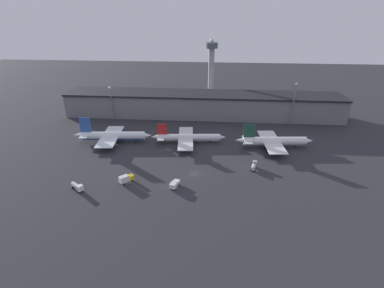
{
  "coord_description": "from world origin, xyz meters",
  "views": [
    {
      "loc": [
        8.7,
        -119.66,
        70.98
      ],
      "look_at": [
        -2.61,
        19.71,
        6.0
      ],
      "focal_mm": 28.0,
      "sensor_mm": 36.0,
      "label": 1
    }
  ],
  "objects_px": {
    "airplane_2": "(274,141)",
    "service_vehicle_1": "(254,166)",
    "control_tower": "(211,67)",
    "airplane_0": "(112,136)",
    "service_vehicle_2": "(126,179)",
    "service_vehicle_3": "(77,186)",
    "airplane_1": "(188,138)",
    "service_vehicle_0": "(175,184)"
  },
  "relations": [
    {
      "from": "service_vehicle_1",
      "to": "control_tower",
      "type": "bearing_deg",
      "value": 27.67
    },
    {
      "from": "airplane_2",
      "to": "control_tower",
      "type": "distance_m",
      "value": 91.77
    },
    {
      "from": "airplane_2",
      "to": "service_vehicle_0",
      "type": "height_order",
      "value": "airplane_2"
    },
    {
      "from": "service_vehicle_3",
      "to": "control_tower",
      "type": "height_order",
      "value": "control_tower"
    },
    {
      "from": "airplane_1",
      "to": "service_vehicle_2",
      "type": "xyz_separation_m",
      "value": [
        -23.21,
        -43.79,
        -1.34
      ]
    },
    {
      "from": "service_vehicle_0",
      "to": "airplane_0",
      "type": "bearing_deg",
      "value": 60.08
    },
    {
      "from": "airplane_1",
      "to": "service_vehicle_3",
      "type": "distance_m",
      "value": 66.3
    },
    {
      "from": "airplane_2",
      "to": "service_vehicle_1",
      "type": "xyz_separation_m",
      "value": [
        -13.14,
        -24.74,
        -2.16
      ]
    },
    {
      "from": "service_vehicle_2",
      "to": "service_vehicle_0",
      "type": "bearing_deg",
      "value": -49.93
    },
    {
      "from": "control_tower",
      "to": "service_vehicle_1",
      "type": "bearing_deg",
      "value": -77.48
    },
    {
      "from": "airplane_2",
      "to": "service_vehicle_1",
      "type": "relative_size",
      "value": 6.7
    },
    {
      "from": "airplane_0",
      "to": "service_vehicle_1",
      "type": "distance_m",
      "value": 80.59
    },
    {
      "from": "airplane_0",
      "to": "airplane_1",
      "type": "distance_m",
      "value": 42.71
    },
    {
      "from": "service_vehicle_3",
      "to": "airplane_0",
      "type": "bearing_deg",
      "value": 125.81
    },
    {
      "from": "airplane_1",
      "to": "control_tower",
      "type": "xyz_separation_m",
      "value": [
        10.68,
        78.22,
        24.83
      ]
    },
    {
      "from": "service_vehicle_1",
      "to": "airplane_0",
      "type": "bearing_deg",
      "value": 87.35
    },
    {
      "from": "service_vehicle_2",
      "to": "service_vehicle_3",
      "type": "bearing_deg",
      "value": 157.28
    },
    {
      "from": "service_vehicle_0",
      "to": "service_vehicle_1",
      "type": "bearing_deg",
      "value": -45.46
    },
    {
      "from": "service_vehicle_2",
      "to": "service_vehicle_3",
      "type": "xyz_separation_m",
      "value": [
        -18.87,
        -7.43,
        -0.22
      ]
    },
    {
      "from": "airplane_0",
      "to": "airplane_2",
      "type": "xyz_separation_m",
      "value": [
        89.84,
        0.11,
        -0.05
      ]
    },
    {
      "from": "service_vehicle_0",
      "to": "service_vehicle_2",
      "type": "distance_m",
      "value": 21.88
    },
    {
      "from": "service_vehicle_2",
      "to": "service_vehicle_3",
      "type": "relative_size",
      "value": 0.95
    },
    {
      "from": "airplane_2",
      "to": "service_vehicle_3",
      "type": "distance_m",
      "value": 101.78
    },
    {
      "from": "airplane_0",
      "to": "control_tower",
      "type": "bearing_deg",
      "value": 51.71
    },
    {
      "from": "service_vehicle_2",
      "to": "control_tower",
      "type": "distance_m",
      "value": 129.3
    },
    {
      "from": "airplane_2",
      "to": "service_vehicle_3",
      "type": "bearing_deg",
      "value": -156.19
    },
    {
      "from": "service_vehicle_2",
      "to": "airplane_1",
      "type": "bearing_deg",
      "value": 17.86
    },
    {
      "from": "service_vehicle_3",
      "to": "service_vehicle_1",
      "type": "bearing_deg",
      "value": 52.7
    },
    {
      "from": "service_vehicle_0",
      "to": "service_vehicle_3",
      "type": "relative_size",
      "value": 0.98
    },
    {
      "from": "airplane_1",
      "to": "service_vehicle_3",
      "type": "xyz_separation_m",
      "value": [
        -42.08,
        -51.21,
        -1.56
      ]
    },
    {
      "from": "airplane_1",
      "to": "service_vehicle_2",
      "type": "bearing_deg",
      "value": -122.79
    },
    {
      "from": "airplane_1",
      "to": "service_vehicle_3",
      "type": "bearing_deg",
      "value": -134.26
    },
    {
      "from": "service_vehicle_3",
      "to": "airplane_1",
      "type": "bearing_deg",
      "value": 85.75
    },
    {
      "from": "service_vehicle_3",
      "to": "control_tower",
      "type": "relative_size",
      "value": 0.14
    },
    {
      "from": "airplane_2",
      "to": "service_vehicle_3",
      "type": "height_order",
      "value": "airplane_2"
    },
    {
      "from": "service_vehicle_1",
      "to": "service_vehicle_3",
      "type": "bearing_deg",
      "value": 122.7
    },
    {
      "from": "airplane_0",
      "to": "control_tower",
      "type": "relative_size",
      "value": 0.91
    },
    {
      "from": "airplane_2",
      "to": "service_vehicle_1",
      "type": "height_order",
      "value": "airplane_2"
    },
    {
      "from": "service_vehicle_0",
      "to": "service_vehicle_2",
      "type": "height_order",
      "value": "service_vehicle_2"
    },
    {
      "from": "airplane_1",
      "to": "airplane_2",
      "type": "bearing_deg",
      "value": -7.77
    },
    {
      "from": "airplane_0",
      "to": "control_tower",
      "type": "distance_m",
      "value": 99.72
    },
    {
      "from": "airplane_2",
      "to": "service_vehicle_1",
      "type": "bearing_deg",
      "value": -122.82
    }
  ]
}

